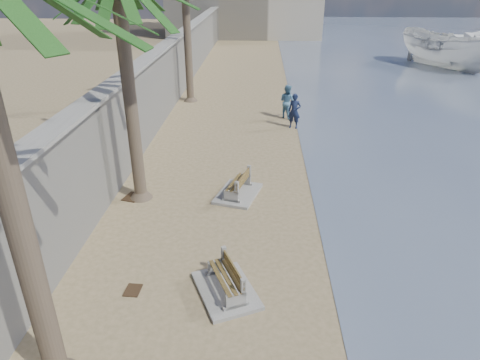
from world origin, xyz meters
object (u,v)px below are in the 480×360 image
object	(u,v)px
bench_far	(238,186)
sailboat_west	(480,36)
person_a	(295,109)
person_b	(287,100)
yacht_near	(475,45)
boat_cruiser	(449,48)
yacht_far	(451,51)
bench_near	(226,281)

from	to	relation	value
bench_far	sailboat_west	xyz separation A→B (m)	(26.63, 40.79, -0.04)
person_a	person_b	size ratio (longest dim) A/B	1.00
yacht_near	sailboat_west	size ratio (longest dim) A/B	1.07
boat_cruiser	yacht_far	size ratio (longest dim) A/B	0.53
yacht_near	sailboat_west	bearing A→B (deg)	-15.49
sailboat_west	person_a	bearing A→B (deg)	-125.92
person_a	person_b	bearing A→B (deg)	118.15
bench_far	yacht_near	bearing A→B (deg)	55.61
person_b	bench_far	bearing A→B (deg)	121.29
bench_far	boat_cruiser	distance (m)	28.11
bench_far	yacht_far	size ratio (longest dim) A/B	0.29
person_a	sailboat_west	distance (m)	41.20
person_b	boat_cruiser	size ratio (longest dim) A/B	0.49
bench_far	yacht_far	world-z (taller)	yacht_far
person_a	sailboat_west	bearing A→B (deg)	72.48
boat_cruiser	yacht_near	size ratio (longest dim) A/B	0.42
person_b	boat_cruiser	xyz separation A→B (m)	(13.77, 14.05, 0.63)
yacht_near	sailboat_west	xyz separation A→B (m)	(3.99, 7.72, -0.04)
yacht_far	sailboat_west	bearing A→B (deg)	-34.10
yacht_far	sailboat_west	distance (m)	13.52
bench_near	yacht_near	bearing A→B (deg)	59.34
bench_near	person_b	distance (m)	14.41
bench_near	bench_far	world-z (taller)	bench_far
person_a	sailboat_west	xyz separation A→B (m)	(24.17, 33.36, -0.70)
person_b	yacht_far	xyz separation A→B (m)	(16.74, 20.61, -0.65)
yacht_near	bench_far	bearing A→B (deg)	157.46
yacht_far	bench_far	bearing A→B (deg)	148.16
sailboat_west	person_b	bearing A→B (deg)	-127.63
person_a	yacht_far	distance (m)	27.69
bench_near	yacht_near	size ratio (longest dim) A/B	0.23
boat_cruiser	person_a	bearing A→B (deg)	-161.27
yacht_near	bench_near	bearing A→B (deg)	161.19
bench_near	bench_far	distance (m)	5.16
person_b	yacht_near	size ratio (longest dim) A/B	0.21
bench_far	person_b	distance (m)	9.35
bench_near	person_b	xyz separation A→B (m)	(2.20, 14.23, 0.66)
person_a	bench_far	bearing A→B (deg)	-89.90
person_a	boat_cruiser	distance (m)	20.70
bench_near	boat_cruiser	world-z (taller)	boat_cruiser
boat_cruiser	yacht_near	xyz separation A→B (m)	(6.69, 9.95, -1.28)
person_a	yacht_far	size ratio (longest dim) A/B	0.26
person_a	boat_cruiser	bearing A→B (deg)	67.73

